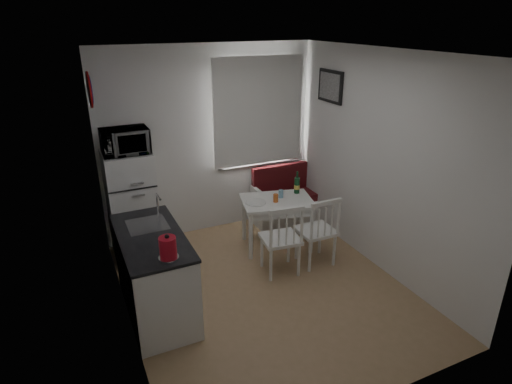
% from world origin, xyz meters
% --- Properties ---
extents(floor, '(3.00, 3.50, 0.02)m').
position_xyz_m(floor, '(0.00, 0.00, 0.00)').
color(floor, '#A58458').
rests_on(floor, ground).
extents(ceiling, '(3.00, 3.50, 0.02)m').
position_xyz_m(ceiling, '(0.00, 0.00, 2.60)').
color(ceiling, white).
rests_on(ceiling, wall_back).
extents(wall_back, '(3.00, 0.02, 2.60)m').
position_xyz_m(wall_back, '(0.00, 1.75, 1.30)').
color(wall_back, white).
rests_on(wall_back, floor).
extents(wall_front, '(3.00, 0.02, 2.60)m').
position_xyz_m(wall_front, '(0.00, -1.75, 1.30)').
color(wall_front, white).
rests_on(wall_front, floor).
extents(wall_left, '(0.02, 3.50, 2.60)m').
position_xyz_m(wall_left, '(-1.50, 0.00, 1.30)').
color(wall_left, white).
rests_on(wall_left, floor).
extents(wall_right, '(0.02, 3.50, 2.60)m').
position_xyz_m(wall_right, '(1.50, 0.00, 1.30)').
color(wall_right, white).
rests_on(wall_right, floor).
extents(window, '(1.22, 0.06, 1.47)m').
position_xyz_m(window, '(0.70, 1.72, 1.62)').
color(window, white).
rests_on(window, wall_back).
extents(curtain, '(1.35, 0.02, 1.50)m').
position_xyz_m(curtain, '(0.70, 1.65, 1.68)').
color(curtain, white).
rests_on(curtain, wall_back).
extents(kitchen_counter, '(0.62, 1.32, 1.16)m').
position_xyz_m(kitchen_counter, '(-1.20, 0.16, 0.46)').
color(kitchen_counter, white).
rests_on(kitchen_counter, floor).
extents(wall_sign, '(0.03, 0.40, 0.40)m').
position_xyz_m(wall_sign, '(-1.47, 1.45, 2.15)').
color(wall_sign, '#191E9A').
rests_on(wall_sign, wall_left).
extents(picture_frame, '(0.04, 0.52, 0.42)m').
position_xyz_m(picture_frame, '(1.48, 1.10, 2.05)').
color(picture_frame, black).
rests_on(picture_frame, wall_right).
extents(bench, '(1.18, 0.45, 0.85)m').
position_xyz_m(bench, '(1.16, 1.51, 0.28)').
color(bench, white).
rests_on(bench, floor).
extents(dining_table, '(1.04, 0.84, 0.68)m').
position_xyz_m(dining_table, '(0.58, 0.84, 0.61)').
color(dining_table, white).
rests_on(dining_table, floor).
extents(chair_left, '(0.49, 0.47, 0.50)m').
position_xyz_m(chair_left, '(0.33, 0.18, 0.57)').
color(chair_left, white).
rests_on(chair_left, floor).
extents(chair_right, '(0.44, 0.42, 0.50)m').
position_xyz_m(chair_right, '(0.83, 0.18, 0.57)').
color(chair_right, white).
rests_on(chair_right, floor).
extents(fridge, '(0.56, 0.56, 1.40)m').
position_xyz_m(fridge, '(-1.18, 1.40, 0.70)').
color(fridge, white).
rests_on(fridge, floor).
extents(microwave, '(0.54, 0.37, 0.30)m').
position_xyz_m(microwave, '(-1.18, 1.35, 1.55)').
color(microwave, white).
rests_on(microwave, fridge).
extents(kettle, '(0.18, 0.18, 0.24)m').
position_xyz_m(kettle, '(-1.15, -0.38, 1.02)').
color(kettle, '#AF0E1E').
rests_on(kettle, kitchen_counter).
extents(wine_bottle, '(0.08, 0.08, 0.31)m').
position_xyz_m(wine_bottle, '(0.93, 0.94, 0.84)').
color(wine_bottle, '#154423').
rests_on(wine_bottle, dining_table).
extents(drinking_glass_orange, '(0.06, 0.06, 0.11)m').
position_xyz_m(drinking_glass_orange, '(0.53, 0.79, 0.74)').
color(drinking_glass_orange, orange).
rests_on(drinking_glass_orange, dining_table).
extents(drinking_glass_blue, '(0.06, 0.06, 0.11)m').
position_xyz_m(drinking_glass_blue, '(0.66, 0.89, 0.74)').
color(drinking_glass_blue, '#76ACC9').
rests_on(drinking_glass_blue, dining_table).
extents(plate, '(0.26, 0.26, 0.02)m').
position_xyz_m(plate, '(0.28, 0.86, 0.69)').
color(plate, white).
rests_on(plate, dining_table).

